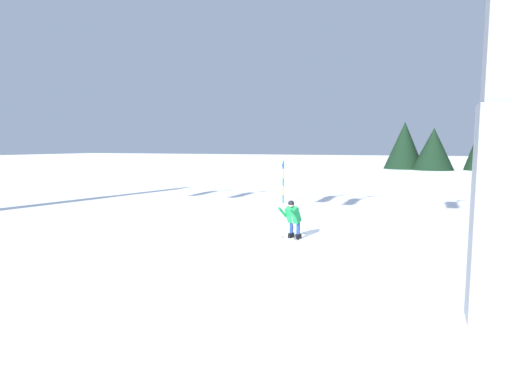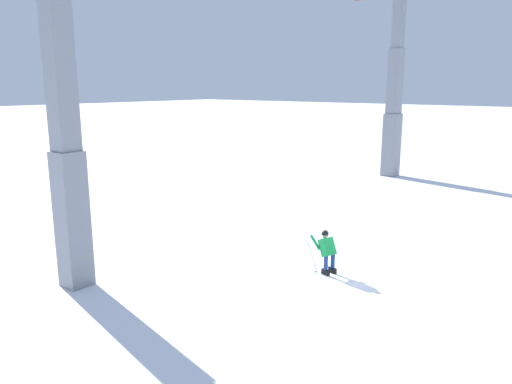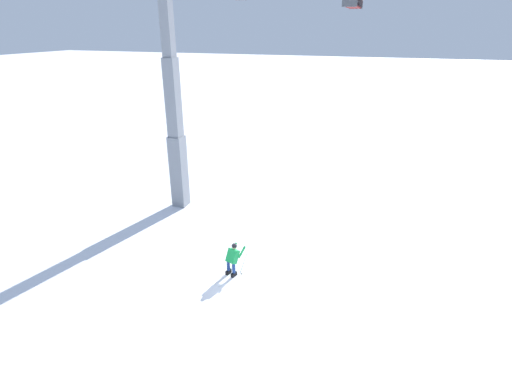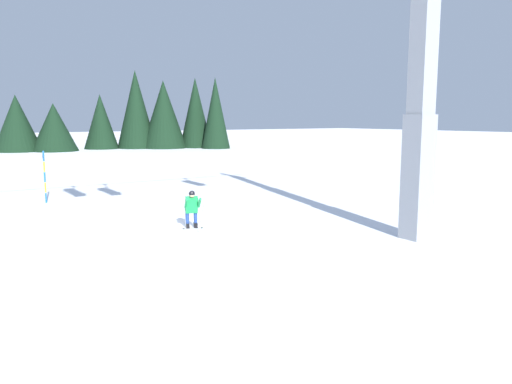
{
  "view_description": "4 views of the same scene",
  "coord_description": "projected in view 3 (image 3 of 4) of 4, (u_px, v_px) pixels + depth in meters",
  "views": [
    {
      "loc": [
        -4.82,
        14.57,
        3.25
      ],
      "look_at": [
        0.26,
        1.94,
        1.73
      ],
      "focal_mm": 29.29,
      "sensor_mm": 36.0,
      "label": 1
    },
    {
      "loc": [
        -13.49,
        -6.45,
        5.8
      ],
      "look_at": [
        -1.68,
        2.82,
        2.51
      ],
      "focal_mm": 34.48,
      "sensor_mm": 36.0,
      "label": 2
    },
    {
      "loc": [
        4.74,
        -11.74,
        9.37
      ],
      "look_at": [
        -0.7,
        3.72,
        2.48
      ],
      "focal_mm": 27.66,
      "sensor_mm": 36.0,
      "label": 3
    },
    {
      "loc": [
        7.03,
        16.57,
        3.87
      ],
      "look_at": [
        -1.69,
        3.35,
        1.54
      ],
      "focal_mm": 35.32,
      "sensor_mm": 36.0,
      "label": 4
    }
  ],
  "objects": [
    {
      "name": "skier_carving_main",
      "position": [
        233.0,
        258.0,
        15.89
      ],
      "size": [
        0.99,
        1.82,
        1.47
      ],
      "color": "white",
      "rests_on": "ground_plane"
    },
    {
      "name": "ground_plane",
      "position": [
        241.0,
        288.0,
        15.29
      ],
      "size": [
        260.0,
        260.0,
        0.0
      ],
      "primitive_type": "plane",
      "color": "white"
    },
    {
      "name": "lift_tower_near",
      "position": [
        174.0,
        113.0,
        20.42
      ],
      "size": [
        0.75,
        2.96,
        12.5
      ],
      "color": "gray",
      "rests_on": "ground_plane"
    }
  ]
}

